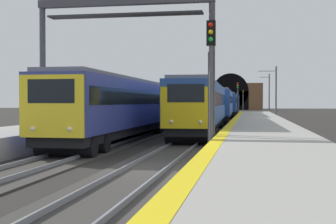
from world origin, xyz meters
TOP-DOWN VIEW (x-y plane):
  - ground_plane at (0.00, 0.00)m, footprint 320.00×320.00m
  - platform_right at (0.00, -4.27)m, footprint 112.00×4.42m
  - platform_right_edge_strip at (0.00, -2.31)m, footprint 112.00×0.50m
  - track_main_line at (0.00, 0.00)m, footprint 160.00×2.96m
  - track_adjacent_line at (0.00, 4.26)m, footprint 160.00×2.99m
  - train_main_approaching at (50.00, -0.00)m, footprint 84.13×3.24m
  - train_adjacent_platform at (21.65, 4.26)m, footprint 40.24×2.87m
  - railway_signal_near at (3.66, -1.89)m, footprint 0.39×0.38m
  - railway_signal_mid at (48.91, -1.89)m, footprint 0.39×0.38m
  - railway_signal_far at (104.89, -1.89)m, footprint 0.39×0.38m
  - overhead_signal_gantry at (4.59, 2.13)m, footprint 0.70×8.26m
  - tunnel_portal at (125.98, 2.13)m, footprint 2.61×19.22m
  - catenary_mast_near at (66.33, -6.86)m, footprint 0.22×1.75m
  - catenary_mast_far at (45.43, -6.83)m, footprint 0.22×2.36m

SIDE VIEW (x-z plane):
  - ground_plane at x=0.00m, z-range 0.00..0.00m
  - track_adjacent_line at x=0.00m, z-range -0.06..0.15m
  - track_main_line at x=0.00m, z-range -0.06..0.15m
  - platform_right at x=0.00m, z-range 0.00..0.96m
  - platform_right_edge_strip at x=0.00m, z-range 0.96..0.97m
  - train_main_approaching at x=50.00m, z-range 0.29..4.15m
  - train_adjacent_platform at x=21.65m, z-range -0.14..4.60m
  - railway_signal_mid at x=48.91m, z-range 0.55..5.73m
  - railway_signal_far at x=104.89m, z-range 0.57..6.20m
  - railway_signal_near at x=3.66m, z-range 0.58..6.41m
  - catenary_mast_far at x=45.43m, z-range 0.12..7.14m
  - catenary_mast_near at x=66.33m, z-range 0.09..7.42m
  - tunnel_portal at x=125.98m, z-range -1.44..9.64m
  - overhead_signal_gantry at x=4.59m, z-range 1.78..8.95m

